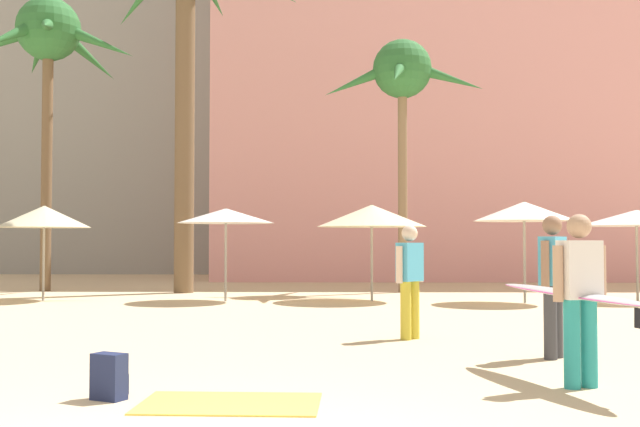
# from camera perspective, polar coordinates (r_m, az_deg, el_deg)

# --- Properties ---
(hotel_pink) EXTENTS (21.86, 9.47, 15.57)m
(hotel_pink) POSITION_cam_1_polar(r_m,az_deg,el_deg) (33.81, 12.15, 8.76)
(hotel_pink) COLOR pink
(hotel_pink) RESTS_ON ground
(hotel_tower_gray) EXTENTS (18.03, 11.40, 26.50)m
(hotel_tower_gray) POSITION_cam_1_polar(r_m,az_deg,el_deg) (43.05, -11.76, 13.86)
(hotel_tower_gray) COLOR gray
(hotel_tower_gray) RESTS_ON ground
(palm_tree_far_left) EXTENTS (5.44, 5.10, 8.70)m
(palm_tree_far_left) POSITION_cam_1_polar(r_m,az_deg,el_deg) (24.94, -19.31, 11.73)
(palm_tree_far_left) COLOR brown
(palm_tree_far_left) RESTS_ON ground
(palm_tree_left) EXTENTS (4.66, 4.60, 7.29)m
(palm_tree_left) POSITION_cam_1_polar(r_m,az_deg,el_deg) (22.90, 6.04, 9.78)
(palm_tree_left) COLOR #896B4C
(palm_tree_left) RESTS_ON ground
(cafe_umbrella_0) EXTENTS (2.26, 2.26, 2.34)m
(cafe_umbrella_0) POSITION_cam_1_polar(r_m,az_deg,el_deg) (20.36, -19.56, -0.22)
(cafe_umbrella_0) COLOR gray
(cafe_umbrella_0) RESTS_ON ground
(cafe_umbrella_1) EXTENTS (2.76, 2.76, 2.23)m
(cafe_umbrella_1) POSITION_cam_1_polar(r_m,az_deg,el_deg) (20.58, 22.18, -0.30)
(cafe_umbrella_1) COLOR gray
(cafe_umbrella_1) RESTS_ON ground
(cafe_umbrella_2) EXTENTS (2.36, 2.36, 2.25)m
(cafe_umbrella_2) POSITION_cam_1_polar(r_m,az_deg,el_deg) (19.06, -6.91, -0.18)
(cafe_umbrella_2) COLOR gray
(cafe_umbrella_2) RESTS_ON ground
(cafe_umbrella_3) EXTENTS (2.69, 2.69, 2.35)m
(cafe_umbrella_3) POSITION_cam_1_polar(r_m,az_deg,el_deg) (19.05, 3.81, -0.17)
(cafe_umbrella_3) COLOR gray
(cafe_umbrella_3) RESTS_ON ground
(cafe_umbrella_5) EXTENTS (2.37, 2.37, 2.39)m
(cafe_umbrella_5) POSITION_cam_1_polar(r_m,az_deg,el_deg) (18.93, 14.73, 0.15)
(cafe_umbrella_5) COLOR gray
(cafe_umbrella_5) RESTS_ON ground
(beach_towel) EXTENTS (1.61, 1.03, 0.01)m
(beach_towel) POSITION_cam_1_polar(r_m,az_deg,el_deg) (7.10, -6.62, -13.66)
(beach_towel) COLOR #F4CC4C
(beach_towel) RESTS_ON ground
(backpack) EXTENTS (0.35, 0.33, 0.42)m
(backpack) POSITION_cam_1_polar(r_m,az_deg,el_deg) (7.46, -15.15, -11.51)
(backpack) COLOR #1F274B
(backpack) RESTS_ON ground
(person_near_left) EXTENTS (1.11, 2.65, 1.71)m
(person_near_left) POSITION_cam_1_polar(r_m,az_deg,el_deg) (8.23, 18.24, -5.56)
(person_near_left) COLOR teal
(person_near_left) RESTS_ON ground
(person_mid_right) EXTENTS (0.48, 0.51, 1.68)m
(person_mid_right) POSITION_cam_1_polar(r_m,az_deg,el_deg) (11.59, 6.60, -4.61)
(person_mid_right) COLOR gold
(person_mid_right) RESTS_ON ground
(person_far_right) EXTENTS (0.43, 0.55, 1.76)m
(person_far_right) POSITION_cam_1_polar(r_m,az_deg,el_deg) (10.04, 16.69, -4.67)
(person_far_right) COLOR #3D3D42
(person_far_right) RESTS_ON ground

